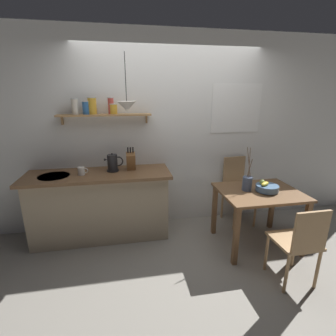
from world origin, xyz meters
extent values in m
plane|color=gray|center=(0.00, 0.00, 0.00)|extent=(14.00, 14.00, 0.00)
cube|color=white|center=(0.20, 0.65, 1.35)|extent=(6.80, 0.10, 2.70)
cube|color=white|center=(0.96, 0.59, 1.68)|extent=(0.74, 0.01, 0.68)
cube|color=silver|center=(0.96, 0.60, 1.68)|extent=(0.68, 0.01, 0.62)
cube|color=tan|center=(-1.00, 0.32, 0.44)|extent=(1.74, 0.52, 0.88)
cube|color=brown|center=(-1.00, 0.30, 0.90)|extent=(1.83, 0.63, 0.04)
cylinder|color=#B7BABF|center=(-1.53, 0.28, 0.91)|extent=(0.38, 0.38, 0.01)
cube|color=tan|center=(-0.88, 0.49, 1.63)|extent=(1.18, 0.18, 0.02)
cube|color=#99754C|center=(-1.41, 0.57, 1.57)|extent=(0.02, 0.06, 0.12)
cube|color=#99754C|center=(-0.34, 0.57, 1.57)|extent=(0.02, 0.06, 0.12)
cylinder|color=beige|center=(-1.23, 0.49, 1.73)|extent=(0.08, 0.08, 0.18)
cylinder|color=silver|center=(-1.23, 0.49, 1.83)|extent=(0.09, 0.09, 0.01)
cylinder|color=#3366A3|center=(-1.09, 0.49, 1.72)|extent=(0.09, 0.09, 0.15)
cylinder|color=silver|center=(-1.09, 0.49, 1.80)|extent=(0.10, 0.10, 0.01)
cylinder|color=gold|center=(-1.02, 0.49, 1.74)|extent=(0.10, 0.10, 0.20)
cylinder|color=silver|center=(-1.02, 0.49, 1.84)|extent=(0.11, 0.11, 0.01)
cylinder|color=#BC4238|center=(-0.79, 0.49, 1.74)|extent=(0.07, 0.07, 0.20)
cylinder|color=silver|center=(-0.79, 0.49, 1.84)|extent=(0.08, 0.08, 0.01)
cylinder|color=gold|center=(-0.77, 0.49, 1.70)|extent=(0.10, 0.10, 0.12)
cylinder|color=silver|center=(-0.77, 0.49, 1.76)|extent=(0.11, 0.11, 0.01)
cube|color=brown|center=(0.96, -0.23, 0.72)|extent=(0.97, 0.78, 0.03)
cube|color=brown|center=(0.52, -0.57, 0.35)|extent=(0.06, 0.06, 0.71)
cube|color=brown|center=(1.40, -0.57, 0.35)|extent=(0.06, 0.06, 0.71)
cube|color=brown|center=(0.52, 0.11, 0.35)|extent=(0.06, 0.06, 0.71)
cube|color=brown|center=(1.40, 0.11, 0.35)|extent=(0.06, 0.06, 0.71)
cube|color=tan|center=(0.99, -0.89, 0.45)|extent=(0.41, 0.41, 0.03)
cube|color=tan|center=(1.00, -1.08, 0.67)|extent=(0.35, 0.03, 0.41)
cylinder|color=tan|center=(1.16, -0.72, 0.22)|extent=(0.03, 0.03, 0.44)
cylinder|color=tan|center=(0.82, -0.72, 0.22)|extent=(0.03, 0.03, 0.44)
cylinder|color=tan|center=(1.17, -1.06, 0.22)|extent=(0.03, 0.03, 0.44)
cylinder|color=tan|center=(0.82, -1.06, 0.22)|extent=(0.03, 0.03, 0.44)
cube|color=tan|center=(0.99, 0.34, 0.44)|extent=(0.43, 0.47, 0.03)
cube|color=tan|center=(0.98, 0.54, 0.72)|extent=(0.35, 0.06, 0.53)
cylinder|color=tan|center=(0.84, 0.14, 0.21)|extent=(0.03, 0.03, 0.43)
cylinder|color=tan|center=(1.17, 0.17, 0.21)|extent=(0.03, 0.03, 0.43)
cylinder|color=tan|center=(0.81, 0.51, 0.21)|extent=(0.03, 0.03, 0.43)
cylinder|color=tan|center=(1.14, 0.54, 0.21)|extent=(0.03, 0.03, 0.43)
cylinder|color=#51759E|center=(1.03, -0.27, 0.75)|extent=(0.12, 0.12, 0.01)
cylinder|color=#51759E|center=(1.03, -0.27, 0.79)|extent=(0.27, 0.27, 0.07)
ellipsoid|color=yellow|center=(1.00, -0.27, 0.85)|extent=(0.16, 0.13, 0.04)
sphere|color=#8EA84C|center=(0.99, -0.22, 0.85)|extent=(0.07, 0.07, 0.07)
cylinder|color=#475675|center=(0.81, -0.18, 0.83)|extent=(0.12, 0.12, 0.17)
cylinder|color=brown|center=(0.80, -0.19, 1.10)|extent=(0.08, 0.02, 0.37)
cylinder|color=brown|center=(0.81, -0.19, 1.10)|extent=(0.02, 0.04, 0.36)
cylinder|color=brown|center=(0.82, -0.19, 1.03)|extent=(0.06, 0.01, 0.23)
cylinder|color=black|center=(-0.81, 0.36, 0.92)|extent=(0.15, 0.15, 0.02)
cylinder|color=#232326|center=(-0.81, 0.36, 1.03)|extent=(0.13, 0.13, 0.20)
sphere|color=black|center=(-0.81, 0.36, 1.15)|extent=(0.02, 0.02, 0.02)
cone|color=#232326|center=(-0.90, 0.36, 1.07)|extent=(0.04, 0.04, 0.04)
torus|color=black|center=(-0.74, 0.36, 1.04)|extent=(0.13, 0.02, 0.13)
cube|color=brown|center=(-0.58, 0.37, 1.04)|extent=(0.12, 0.17, 0.24)
cylinder|color=black|center=(-0.61, 0.35, 1.19)|extent=(0.02, 0.04, 0.08)
cylinder|color=black|center=(-0.58, 0.35, 1.19)|extent=(0.02, 0.04, 0.08)
cylinder|color=black|center=(-0.54, 0.35, 1.19)|extent=(0.02, 0.04, 0.08)
cylinder|color=white|center=(-1.20, 0.27, 0.97)|extent=(0.08, 0.08, 0.10)
torus|color=white|center=(-1.15, 0.27, 0.97)|extent=(0.07, 0.01, 0.07)
cylinder|color=black|center=(-0.60, 0.16, 2.07)|extent=(0.01, 0.01, 0.53)
cone|color=silver|center=(-0.60, 0.16, 1.75)|extent=(0.22, 0.22, 0.11)
sphere|color=white|center=(-0.60, 0.16, 1.71)|extent=(0.04, 0.04, 0.04)
camera|label=1|loc=(-0.66, -2.82, 1.89)|focal=26.53mm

